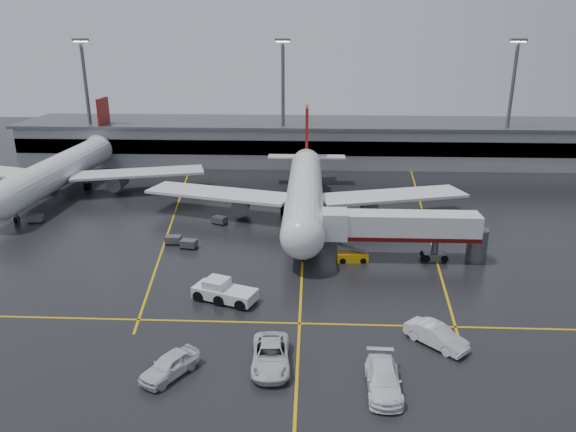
{
  "coord_description": "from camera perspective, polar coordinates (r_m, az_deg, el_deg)",
  "views": [
    {
      "loc": [
        0.92,
        -66.66,
        25.88
      ],
      "look_at": [
        -2.0,
        -2.0,
        4.0
      ],
      "focal_mm": 33.27,
      "sensor_mm": 36.0,
      "label": 1
    }
  ],
  "objects": [
    {
      "name": "apron_line_centre",
      "position": [
        71.51,
        1.67,
        -2.54
      ],
      "size": [
        0.25,
        90.0,
        0.02
      ],
      "primitive_type": "cube",
      "color": "gold",
      "rests_on": "ground"
    },
    {
      "name": "ground",
      "position": [
        71.51,
        1.67,
        -2.55
      ],
      "size": [
        220.0,
        220.0,
        0.0
      ],
      "primitive_type": "plane",
      "color": "black",
      "rests_on": "ground"
    },
    {
      "name": "main_airliner",
      "position": [
        79.38,
        1.83,
        2.82
      ],
      "size": [
        48.8,
        45.6,
        14.1
      ],
      "color": "silver",
      "rests_on": "ground"
    },
    {
      "name": "belt_loader",
      "position": [
        65.14,
        6.87,
        -4.32
      ],
      "size": [
        3.82,
        2.0,
        2.35
      ],
      "color": "#E9A00B",
      "rests_on": "ground"
    },
    {
      "name": "jet_bridge",
      "position": [
        65.43,
        12.07,
        -1.35
      ],
      "size": [
        19.9,
        3.4,
        6.05
      ],
      "color": "silver",
      "rests_on": "ground"
    },
    {
      "name": "baggage_cart_d",
      "position": [
        92.75,
        -28.34,
        0.58
      ],
      "size": [
        2.23,
        1.69,
        1.12
      ],
      "color": "#595B60",
      "rests_on": "ground"
    },
    {
      "name": "terminal",
      "position": [
        116.61,
        2.11,
        8.01
      ],
      "size": [
        122.0,
        19.0,
        8.6
      ],
      "color": "gray",
      "rests_on": "ground"
    },
    {
      "name": "baggage_cart_a",
      "position": [
        69.66,
        -10.57,
        -2.91
      ],
      "size": [
        2.19,
        1.62,
        1.12
      ],
      "color": "#595B60",
      "rests_on": "ground"
    },
    {
      "name": "light_mast_mid",
      "position": [
        109.42,
        -0.54,
        12.69
      ],
      "size": [
        3.0,
        1.2,
        25.45
      ],
      "color": "#595B60",
      "rests_on": "ground"
    },
    {
      "name": "service_van_d",
      "position": [
        45.27,
        -12.51,
        -15.29
      ],
      "size": [
        4.71,
        5.72,
        1.84
      ],
      "primitive_type": "imported",
      "rotation": [
        0.0,
        0.0,
        -0.56
      ],
      "color": "silver",
      "rests_on": "ground"
    },
    {
      "name": "baggage_cart_e",
      "position": [
        86.18,
        -25.35,
        -0.22
      ],
      "size": [
        2.17,
        1.58,
        1.12
      ],
      "color": "#595B60",
      "rests_on": "ground"
    },
    {
      "name": "apron_line_left",
      "position": [
        83.57,
        -12.05,
        0.22
      ],
      "size": [
        9.99,
        69.35,
        0.02
      ],
      "primitive_type": "cube",
      "rotation": [
        0.0,
        0.0,
        0.14
      ],
      "color": "gold",
      "rests_on": "ground"
    },
    {
      "name": "baggage_cart_b",
      "position": [
        71.42,
        -12.17,
        -2.47
      ],
      "size": [
        2.01,
        1.32,
        1.12
      ],
      "color": "#595B60",
      "rests_on": "ground"
    },
    {
      "name": "pushback_tractor",
      "position": [
        55.73,
        -6.93,
        -8.06
      ],
      "size": [
        7.05,
        4.77,
        2.34
      ],
      "color": "silver",
      "rests_on": "ground"
    },
    {
      "name": "apron_line_right",
      "position": [
        82.69,
        14.37,
        -0.16
      ],
      "size": [
        7.57,
        69.64,
        0.02
      ],
      "primitive_type": "cube",
      "rotation": [
        0.0,
        0.0,
        -0.1
      ],
      "color": "gold",
      "rests_on": "ground"
    },
    {
      "name": "light_mast_right",
      "position": [
        116.04,
        22.74,
        11.63
      ],
      "size": [
        3.0,
        1.2,
        25.45
      ],
      "color": "#595B60",
      "rests_on": "ground"
    },
    {
      "name": "light_mast_left",
      "position": [
        118.52,
        -20.7,
        11.99
      ],
      "size": [
        3.0,
        1.2,
        25.45
      ],
      "color": "#595B60",
      "rests_on": "ground"
    },
    {
      "name": "second_airliner",
      "position": [
        100.59,
        -22.83,
        4.77
      ],
      "size": [
        48.8,
        45.6,
        14.1
      ],
      "color": "silver",
      "rests_on": "ground"
    },
    {
      "name": "service_van_a",
      "position": [
        45.4,
        -1.85,
        -14.68
      ],
      "size": [
        3.46,
        6.83,
        1.85
      ],
      "primitive_type": "imported",
      "rotation": [
        0.0,
        0.0,
        0.06
      ],
      "color": "silver",
      "rests_on": "ground"
    },
    {
      "name": "service_van_c",
      "position": [
        49.72,
        15.57,
        -12.19
      ],
      "size": [
        5.39,
        5.5,
        1.88
      ],
      "primitive_type": "imported",
      "rotation": [
        0.0,
        0.0,
        0.76
      ],
      "color": "silver",
      "rests_on": "ground"
    },
    {
      "name": "apron_line_stop",
      "position": [
        51.62,
        1.24,
        -11.4
      ],
      "size": [
        60.0,
        0.25,
        0.02
      ],
      "primitive_type": "cube",
      "color": "gold",
      "rests_on": "ground"
    },
    {
      "name": "service_van_b",
      "position": [
        43.37,
        10.16,
        -16.79
      ],
      "size": [
        2.73,
        6.41,
        1.84
      ],
      "primitive_type": "imported",
      "rotation": [
        0.0,
        0.0,
        -0.02
      ],
      "color": "white",
      "rests_on": "ground"
    },
    {
      "name": "baggage_cart_c",
      "position": [
        77.87,
        -7.32,
        -0.4
      ],
      "size": [
        2.37,
        2.07,
        1.12
      ],
      "color": "#595B60",
      "rests_on": "ground"
    }
  ]
}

